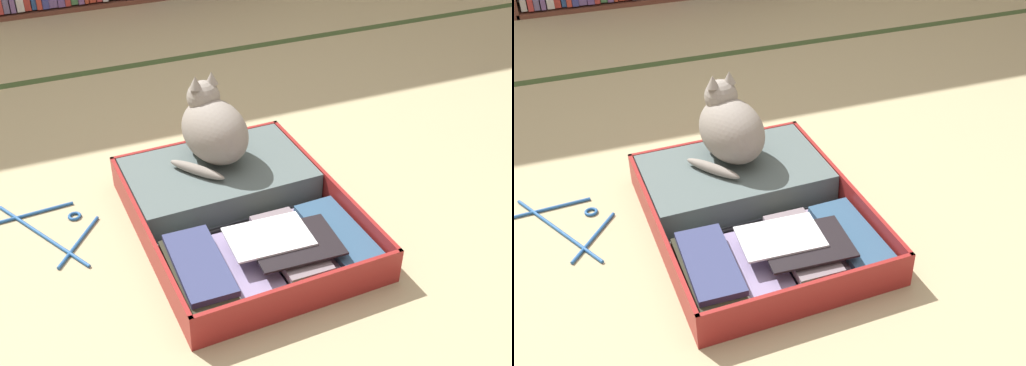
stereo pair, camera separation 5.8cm
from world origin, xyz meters
The scene contains 5 objects.
ground_plane centered at (0.00, 0.00, 0.00)m, with size 10.00×10.00×0.00m, color tan.
tatami_border centered at (0.00, 1.36, 0.00)m, with size 4.80×0.05×0.00m.
open_suitcase centered at (0.10, 0.13, 0.05)m, with size 0.61×0.78×0.11m.
black_cat centered at (0.11, 0.33, 0.21)m, with size 0.27×0.30×0.27m.
clothes_hanger centered at (-0.41, 0.29, 0.00)m, with size 0.30×0.38×0.01m.
Camera 2 is at (-0.37, -1.33, 1.18)m, focal length 44.82 mm.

